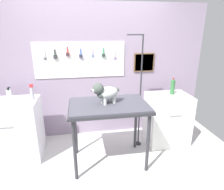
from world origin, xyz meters
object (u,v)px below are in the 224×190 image
at_px(cabinet_right, 167,119).
at_px(soda_bottle, 173,87).
at_px(spray_bottle_tall, 9,95).
at_px(dog, 105,92).
at_px(grooming_arm, 140,97).
at_px(counter_left, 13,130).
at_px(grooming_table, 109,110).

height_order(cabinet_right, soda_bottle, soda_bottle).
bearing_deg(spray_bottle_tall, soda_bottle, -0.50).
relative_size(dog, soda_bottle, 1.46).
bearing_deg(grooming_arm, dog, -149.38).
bearing_deg(spray_bottle_tall, cabinet_right, -1.55).
bearing_deg(cabinet_right, dog, -161.85).
distance_m(grooming_arm, spray_bottle_tall, 1.94).
xyz_separation_m(grooming_arm, soda_bottle, (0.57, 0.05, 0.13)).
distance_m(grooming_arm, counter_left, 1.99).
bearing_deg(dog, grooming_table, -16.50).
distance_m(grooming_table, counter_left, 1.49).
bearing_deg(soda_bottle, counter_left, -178.58).
bearing_deg(counter_left, dog, -14.26).
distance_m(dog, spray_bottle_tall, 1.41).
bearing_deg(soda_bottle, grooming_table, -159.45).
xyz_separation_m(cabinet_right, soda_bottle, (0.07, 0.04, 0.55)).
bearing_deg(grooming_arm, cabinet_right, 0.83).
relative_size(counter_left, cabinet_right, 1.06).
bearing_deg(dog, counter_left, 165.74).
bearing_deg(grooming_table, grooming_arm, 33.77).
height_order(counter_left, soda_bottle, soda_bottle).
xyz_separation_m(cabinet_right, spray_bottle_tall, (-2.44, 0.07, 0.55)).
height_order(grooming_table, soda_bottle, soda_bottle).
distance_m(dog, counter_left, 1.53).
xyz_separation_m(grooming_table, cabinet_right, (1.05, 0.38, -0.40)).
distance_m(counter_left, cabinet_right, 2.45).
xyz_separation_m(dog, cabinet_right, (1.10, 0.36, -0.65)).
distance_m(grooming_arm, dog, 0.73).
height_order(cabinet_right, spray_bottle_tall, spray_bottle_tall).
bearing_deg(cabinet_right, grooming_arm, -179.17).
xyz_separation_m(grooming_table, dog, (-0.05, 0.01, 0.25)).
xyz_separation_m(grooming_table, spray_bottle_tall, (-1.39, 0.44, 0.15)).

